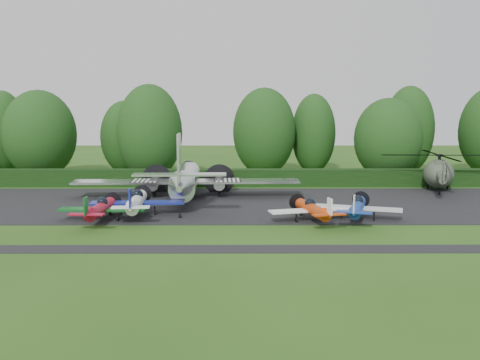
{
  "coord_description": "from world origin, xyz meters",
  "views": [
    {
      "loc": [
        -0.22,
        -40.56,
        9.73
      ],
      "look_at": [
        -0.06,
        8.89,
        2.5
      ],
      "focal_mm": 40.0,
      "sensor_mm": 36.0,
      "label": 1
    }
  ],
  "objects_px": {
    "helicopter": "(439,171)",
    "transport_plane": "(185,180)",
    "light_plane_white": "(137,202)",
    "light_plane_orange": "(312,209)",
    "light_plane_red": "(100,209)",
    "light_plane_blue": "(357,207)"
  },
  "relations": [
    {
      "from": "light_plane_orange",
      "to": "transport_plane",
      "type": "bearing_deg",
      "value": 152.76
    },
    {
      "from": "light_plane_white",
      "to": "transport_plane",
      "type": "bearing_deg",
      "value": 69.35
    },
    {
      "from": "transport_plane",
      "to": "light_plane_orange",
      "type": "distance_m",
      "value": 15.17
    },
    {
      "from": "light_plane_blue",
      "to": "helicopter",
      "type": "height_order",
      "value": "helicopter"
    },
    {
      "from": "light_plane_orange",
      "to": "helicopter",
      "type": "xyz_separation_m",
      "value": [
        16.15,
        15.8,
        1.08
      ]
    },
    {
      "from": "light_plane_orange",
      "to": "helicopter",
      "type": "height_order",
      "value": "helicopter"
    },
    {
      "from": "light_plane_white",
      "to": "helicopter",
      "type": "bearing_deg",
      "value": 26.95
    },
    {
      "from": "light_plane_red",
      "to": "helicopter",
      "type": "relative_size",
      "value": 0.51
    },
    {
      "from": "light_plane_white",
      "to": "light_plane_red",
      "type": "bearing_deg",
      "value": -134.01
    },
    {
      "from": "light_plane_red",
      "to": "light_plane_white",
      "type": "relative_size",
      "value": 0.89
    },
    {
      "from": "transport_plane",
      "to": "light_plane_orange",
      "type": "bearing_deg",
      "value": -39.65
    },
    {
      "from": "light_plane_orange",
      "to": "light_plane_blue",
      "type": "bearing_deg",
      "value": 24.71
    },
    {
      "from": "light_plane_red",
      "to": "light_plane_orange",
      "type": "xyz_separation_m",
      "value": [
        17.27,
        -0.13,
        -0.04
      ]
    },
    {
      "from": "light_plane_orange",
      "to": "helicopter",
      "type": "distance_m",
      "value": 22.62
    },
    {
      "from": "light_plane_white",
      "to": "light_plane_orange",
      "type": "xyz_separation_m",
      "value": [
        14.73,
        -2.44,
        -0.18
      ]
    },
    {
      "from": "light_plane_white",
      "to": "light_plane_orange",
      "type": "distance_m",
      "value": 14.94
    },
    {
      "from": "transport_plane",
      "to": "light_plane_blue",
      "type": "height_order",
      "value": "transport_plane"
    },
    {
      "from": "transport_plane",
      "to": "light_plane_red",
      "type": "height_order",
      "value": "transport_plane"
    },
    {
      "from": "transport_plane",
      "to": "light_plane_blue",
      "type": "bearing_deg",
      "value": -29.75
    },
    {
      "from": "helicopter",
      "to": "transport_plane",
      "type": "bearing_deg",
      "value": 174.1
    },
    {
      "from": "light_plane_red",
      "to": "helicopter",
      "type": "bearing_deg",
      "value": 22.31
    },
    {
      "from": "light_plane_blue",
      "to": "helicopter",
      "type": "relative_size",
      "value": 0.51
    }
  ]
}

